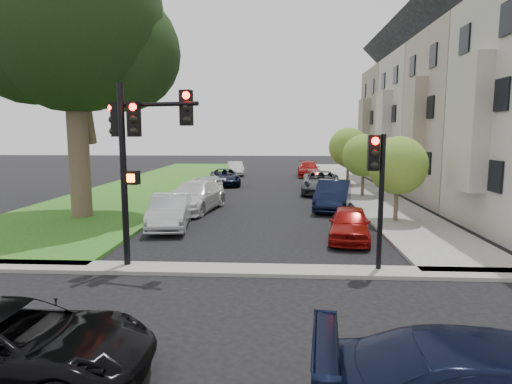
# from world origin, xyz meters

# --- Properties ---
(ground) EXTENTS (140.00, 140.00, 0.00)m
(ground) POSITION_xyz_m (0.00, 0.00, 0.00)
(ground) COLOR black
(ground) RESTS_ON ground
(grass_strip) EXTENTS (8.00, 44.00, 0.12)m
(grass_strip) POSITION_xyz_m (-9.00, 24.00, 0.06)
(grass_strip) COLOR #225810
(grass_strip) RESTS_ON ground
(sidewalk_right) EXTENTS (3.50, 44.00, 0.12)m
(sidewalk_right) POSITION_xyz_m (6.75, 24.00, 0.06)
(sidewalk_right) COLOR slate
(sidewalk_right) RESTS_ON ground
(sidewalk_cross) EXTENTS (60.00, 1.00, 0.12)m
(sidewalk_cross) POSITION_xyz_m (0.00, 2.00, 0.06)
(sidewalk_cross) COLOR slate
(sidewalk_cross) RESTS_ON ground
(house_b) EXTENTS (7.70, 7.55, 15.97)m
(house_b) POSITION_xyz_m (12.45, 15.50, 6.93)
(house_b) COLOR gray
(house_b) RESTS_ON ground
(house_c) EXTENTS (7.70, 7.55, 15.97)m
(house_c) POSITION_xyz_m (12.45, 23.00, 6.93)
(house_c) COLOR #AAA8A7
(house_c) RESTS_ON ground
(house_d) EXTENTS (7.70, 7.55, 15.97)m
(house_d) POSITION_xyz_m (12.45, 30.50, 6.93)
(house_d) COLOR gray
(house_d) RESTS_ON ground
(eucalyptus) EXTENTS (9.58, 8.69, 13.56)m
(eucalyptus) POSITION_xyz_m (-8.82, 9.75, 9.26)
(eucalyptus) COLOR brown
(eucalyptus) RESTS_ON ground
(small_tree_a) EXTENTS (2.66, 2.66, 3.99)m
(small_tree_a) POSITION_xyz_m (6.20, 9.45, 2.65)
(small_tree_a) COLOR brown
(small_tree_a) RESTS_ON ground
(small_tree_b) EXTENTS (2.71, 2.71, 4.06)m
(small_tree_b) POSITION_xyz_m (6.20, 17.45, 2.70)
(small_tree_b) COLOR brown
(small_tree_b) RESTS_ON ground
(small_tree_c) EXTENTS (3.05, 3.05, 4.58)m
(small_tree_c) POSITION_xyz_m (6.20, 23.64, 3.04)
(small_tree_c) COLOR brown
(small_tree_c) RESTS_ON ground
(traffic_signal_main) EXTENTS (2.73, 0.79, 5.58)m
(traffic_signal_main) POSITION_xyz_m (-3.36, 2.24, 3.85)
(traffic_signal_main) COLOR black
(traffic_signal_main) RESTS_ON ground
(traffic_signal_secondary) EXTENTS (0.52, 0.42, 4.08)m
(traffic_signal_secondary) POSITION_xyz_m (3.66, 2.19, 2.84)
(traffic_signal_secondary) COLOR black
(traffic_signal_secondary) RESTS_ON ground
(car_cross_near) EXTENTS (4.75, 2.19, 1.32)m
(car_cross_near) POSITION_xyz_m (-3.56, -3.90, 0.66)
(car_cross_near) COLOR black
(car_cross_near) RESTS_ON ground
(car_parked_0) EXTENTS (2.10, 3.98, 1.29)m
(car_parked_0) POSITION_xyz_m (3.56, 6.07, 0.64)
(car_parked_0) COLOR maroon
(car_parked_0) RESTS_ON ground
(car_parked_1) EXTENTS (2.62, 5.05, 1.59)m
(car_parked_1) POSITION_xyz_m (3.75, 12.81, 0.79)
(car_parked_1) COLOR black
(car_parked_1) RESTS_ON ground
(car_parked_2) EXTENTS (3.06, 5.74, 1.53)m
(car_parked_2) POSITION_xyz_m (3.70, 19.19, 0.77)
(car_parked_2) COLOR #3F4247
(car_parked_2) RESTS_ON ground
(car_parked_3) EXTENTS (1.78, 4.20, 1.42)m
(car_parked_3) POSITION_xyz_m (3.59, 22.88, 0.71)
(car_parked_3) COLOR maroon
(car_parked_3) RESTS_ON ground
(car_parked_4) EXTENTS (2.12, 4.97, 1.43)m
(car_parked_4) POSITION_xyz_m (3.60, 30.80, 0.71)
(car_parked_4) COLOR maroon
(car_parked_4) RESTS_ON ground
(car_parked_5) EXTENTS (2.12, 4.62, 1.47)m
(car_parked_5) POSITION_xyz_m (-3.92, 7.85, 0.73)
(car_parked_5) COLOR #999BA0
(car_parked_5) RESTS_ON ground
(car_parked_6) EXTENTS (3.09, 5.71, 1.57)m
(car_parked_6) POSITION_xyz_m (-3.65, 12.02, 0.79)
(car_parked_6) COLOR silver
(car_parked_6) RESTS_ON ground
(car_parked_7) EXTENTS (1.70, 4.00, 1.35)m
(car_parked_7) POSITION_xyz_m (-3.82, 17.74, 0.67)
(car_parked_7) COLOR #999BA0
(car_parked_7) RESTS_ON ground
(car_parked_8) EXTENTS (3.09, 5.06, 1.31)m
(car_parked_8) POSITION_xyz_m (-3.52, 23.51, 0.66)
(car_parked_8) COLOR black
(car_parked_8) RESTS_ON ground
(car_parked_9) EXTENTS (2.16, 4.25, 1.33)m
(car_parked_9) POSITION_xyz_m (-3.54, 31.79, 0.67)
(car_parked_9) COLOR silver
(car_parked_9) RESTS_ON ground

